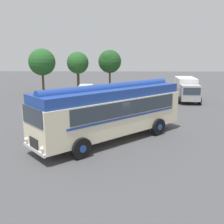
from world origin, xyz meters
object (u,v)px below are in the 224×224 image
Objects in this scene: vintage_bus at (111,110)px; traffic_cone at (53,142)px; car_far_right at (160,93)px; car_mid_left at (113,93)px; box_van at (186,88)px; car_near_left at (86,92)px; car_mid_right at (136,93)px.

vintage_bus is 16.61× the size of traffic_cone.
car_mid_left is at bearing 173.98° from car_far_right.
car_far_right is 0.73× the size of box_van.
box_van is (11.29, -0.36, 0.52)m from car_near_left.
vintage_bus is at bearing -120.34° from box_van.
vintage_bus is 1.55× the size of box_van.
car_far_right is (8.30, -0.75, 0.00)m from car_near_left.
vintage_bus is 13.67m from car_mid_right.
vintage_bus is at bearing 23.29° from traffic_cone.
car_near_left is 5.72m from car_mid_right.
box_van is (5.61, 0.30, 0.52)m from car_mid_right.
car_mid_right is 5.64m from box_van.
traffic_cone is at bearing -119.42° from car_far_right.
car_near_left and car_mid_left have the same top height.
car_mid_left is 0.98× the size of car_far_right.
box_van is at bearing 3.03° from car_mid_right.
car_near_left is 15.50m from traffic_cone.
car_near_left is at bearing 176.29° from car_mid_left.
vintage_bus is at bearing -100.21° from car_mid_right.
box_van reaches higher than car_near_left.
car_mid_right is at bearing -176.97° from box_van.
box_van is 18.91m from traffic_cone.
car_near_left reaches higher than traffic_cone.
car_near_left is at bearing 174.84° from car_far_right.
car_mid_left is at bearing -3.71° from car_near_left.
box_van is at bearing 59.66° from vintage_bus.
car_far_right is 16.93m from traffic_cone.
car_near_left is 0.73× the size of box_van.
car_far_right is at bearing -2.01° from car_mid_right.
car_mid_left is (-0.18, 13.87, -1.05)m from vintage_bus.
traffic_cone is (-3.28, -1.41, -1.62)m from vintage_bus.
car_near_left is 1.01× the size of car_mid_left.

